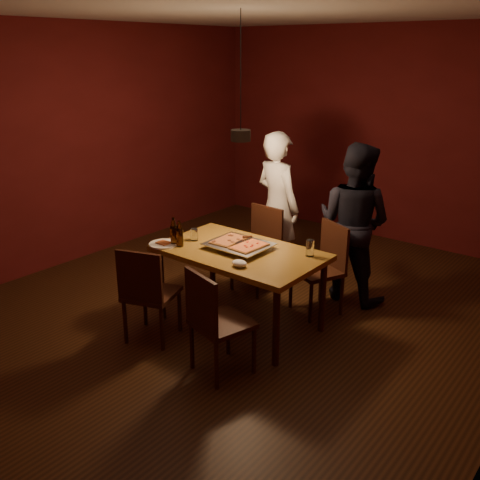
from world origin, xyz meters
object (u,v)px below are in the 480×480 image
Objects in this scene: dining_table at (240,258)px; chair_far_left at (261,240)px; chair_near_left at (146,287)px; pizza_tray at (239,246)px; beer_bottle_a at (174,231)px; chair_far_right at (325,260)px; chair_near_right at (213,314)px; beer_bottle_b at (180,234)px; diner_dark at (354,223)px; diner_white at (277,207)px; pendant_lamp at (241,134)px; plate_slice at (164,244)px.

dining_table is 3.09× the size of chair_far_left.
chair_near_left is at bearing -119.54° from dining_table.
beer_bottle_a is (-0.54, -0.30, 0.11)m from pizza_tray.
chair_near_right is (-0.10, -1.54, 0.00)m from chair_far_right.
beer_bottle_b is 1.79m from diner_dark.
diner_white is at bearing 126.40° from chair_near_right.
chair_near_right is 0.94m from pizza_tray.
beer_bottle_b reaches higher than chair_far_right.
beer_bottle_a is 0.07m from beer_bottle_b.
diner_dark is at bearing 55.63° from pendant_lamp.
chair_far_left is 1.58m from chair_near_left.
diner_dark is (1.09, 1.47, -0.07)m from beer_bottle_a.
chair_far_left is (-0.36, 0.81, -0.14)m from dining_table.
beer_bottle_a reaches higher than plate_slice.
chair_far_right is 1.54m from chair_near_right.
beer_bottle_b is at bearing -143.12° from pizza_tray.
plate_slice is at bearing -132.15° from pendant_lamp.
pizza_tray is 1.29m from diner_dark.
pendant_lamp reaches higher than chair_near_left.
beer_bottle_a is at bearing 54.23° from diner_dark.
beer_bottle_b is (-0.96, -1.02, 0.34)m from chair_far_right.
beer_bottle_b is at bearing 25.39° from plate_slice.
pizza_tray is at bearing 131.15° from chair_near_right.
diner_white is at bearing 103.73° from pendant_lamp.
chair_near_left is 0.32× the size of diner_white.
chair_near_left is (-0.89, -1.52, 0.00)m from chair_far_right.
diner_white is at bearing 80.06° from plate_slice.
diner_white is (-0.75, 1.94, 0.30)m from chair_near_right.
beer_bottle_b is at bearing 1.45° from beer_bottle_a.
plate_slice is 1.24m from pendant_lamp.
dining_table is 5.63× the size of beer_bottle_a.
diner_white is at bearing 82.53° from beer_bottle_a.
dining_table is 0.87m from chair_near_right.
chair_near_left reaches higher than pizza_tray.
beer_bottle_b is (-0.07, 0.50, 0.34)m from chair_near_left.
chair_near_right is at bearing -65.43° from dining_table.
pizza_tray reaches higher than plate_slice.
beer_bottle_a is at bearing 96.50° from diner_white.
dining_table is 1.36× the size of pendant_lamp.
pendant_lamp is (0.21, -0.60, 1.22)m from chair_far_left.
beer_bottle_a is at bearing -155.17° from dining_table.
beer_bottle_a is at bearing -146.60° from pizza_tray.
diner_dark reaches higher than chair_far_right.
chair_near_right is 2.01m from diner_dark.
beer_bottle_a is 1.43m from diner_white.
pendant_lamp is (-0.62, -0.55, 1.22)m from chair_far_right.
chair_far_left is at bearing 108.79° from pendant_lamp.
diner_dark is at bearing 100.66° from chair_near_right.
chair_far_left is 0.30× the size of diner_dark.
diner_dark is 1.53m from pendant_lamp.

